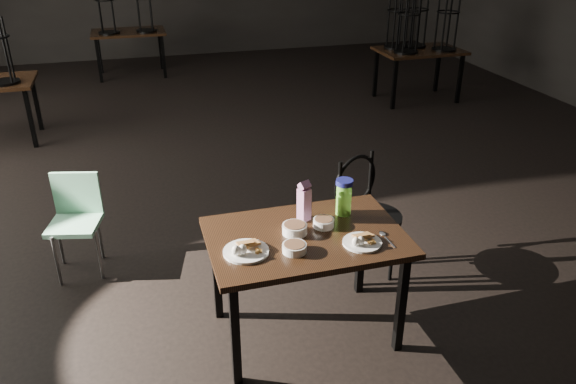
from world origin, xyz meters
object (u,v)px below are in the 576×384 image
object	(u,v)px
juice_carton	(304,202)
water_bottle	(344,197)
bentwood_chair	(365,207)
school_chair	(76,215)
main_table	(306,246)

from	to	relation	value
juice_carton	water_bottle	xyz separation A→B (m)	(0.27, 0.00, -0.00)
bentwood_chair	school_chair	distance (m)	2.19
juice_carton	bentwood_chair	world-z (taller)	juice_carton
bentwood_chair	school_chair	xyz separation A→B (m)	(-2.09, 0.64, -0.09)
main_table	juice_carton	distance (m)	0.28
water_bottle	bentwood_chair	world-z (taller)	water_bottle
juice_carton	school_chair	world-z (taller)	juice_carton
main_table	bentwood_chair	bearing A→B (deg)	41.60
main_table	juice_carton	world-z (taller)	juice_carton
water_bottle	school_chair	distance (m)	2.07
juice_carton	school_chair	size ratio (longest dim) A/B	0.35
water_bottle	school_chair	size ratio (longest dim) A/B	0.32
bentwood_chair	juice_carton	bearing A→B (deg)	-171.21
school_chair	juice_carton	bearing A→B (deg)	-20.94
main_table	school_chair	bearing A→B (deg)	139.79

